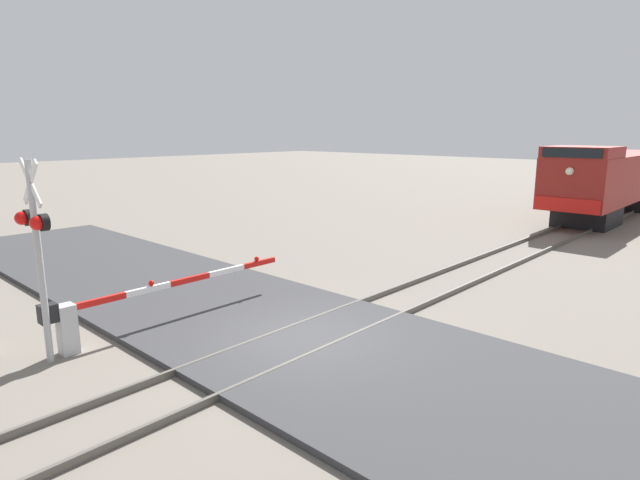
# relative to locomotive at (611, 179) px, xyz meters

# --- Properties ---
(ground_plane) EXTENTS (160.00, 160.00, 0.00)m
(ground_plane) POSITION_rel_locomotive_xyz_m (0.00, -24.34, -2.10)
(ground_plane) COLOR slate
(rail_track_left) EXTENTS (0.08, 80.00, 0.15)m
(rail_track_left) POSITION_rel_locomotive_xyz_m (-0.72, -24.34, -2.03)
(rail_track_left) COLOR #59544C
(rail_track_left) RESTS_ON ground_plane
(rail_track_right) EXTENTS (0.08, 80.00, 0.15)m
(rail_track_right) POSITION_rel_locomotive_xyz_m (0.72, -24.34, -2.03)
(rail_track_right) COLOR #59544C
(rail_track_right) RESTS_ON ground_plane
(road_surface) EXTENTS (36.00, 5.90, 0.14)m
(road_surface) POSITION_rel_locomotive_xyz_m (0.00, -24.34, -2.03)
(road_surface) COLOR #38383A
(road_surface) RESTS_ON ground_plane
(locomotive) EXTENTS (3.05, 14.85, 4.04)m
(locomotive) POSITION_rel_locomotive_xyz_m (0.00, 0.00, 0.00)
(locomotive) COLOR black
(locomotive) RESTS_ON ground_plane
(crossing_signal) EXTENTS (1.18, 0.33, 4.26)m
(crossing_signal) POSITION_rel_locomotive_xyz_m (-3.20, -28.74, 0.56)
(crossing_signal) COLOR #ADADB2
(crossing_signal) RESTS_ON ground_plane
(crossing_gate) EXTENTS (0.36, 6.57, 1.22)m
(crossing_gate) POSITION_rel_locomotive_xyz_m (-3.35, -27.30, -1.33)
(crossing_gate) COLOR silver
(crossing_gate) RESTS_ON ground_plane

